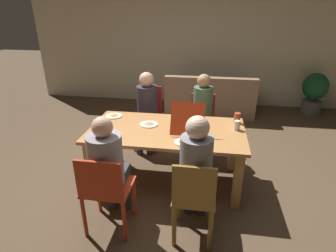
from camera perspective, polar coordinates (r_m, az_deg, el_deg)
ground_plane at (r=3.71m, az=-0.24°, el=-11.00°), size 20.00×20.00×0.00m
back_wall at (r=6.36m, az=4.52°, el=16.69°), size 7.14×0.12×2.68m
dining_table at (r=3.40m, az=-0.25°, el=-2.41°), size 1.88×0.99×0.73m
chair_0 at (r=2.63m, az=5.35°, el=-14.72°), size 0.40×0.42×0.90m
person_0 at (r=2.60m, az=5.77°, el=-8.40°), size 0.29×0.50×1.27m
chair_1 at (r=4.28m, az=7.04°, el=1.39°), size 0.39×0.43×0.87m
person_1 at (r=4.06m, az=7.10°, el=3.32°), size 0.28×0.51×1.22m
chair_2 at (r=4.40m, az=-3.94°, el=2.67°), size 0.40×0.46×0.95m
person_2 at (r=4.20m, az=-4.45°, el=4.31°), size 0.31×0.47×1.21m
chair_3 at (r=2.76m, az=-12.85°, el=-12.57°), size 0.45×0.42×0.88m
person_3 at (r=2.75m, az=-12.23°, el=-7.43°), size 0.33×0.49×1.22m
pizza_box_0 at (r=3.41m, az=4.35°, el=0.66°), size 0.39×0.57×0.37m
plate_0 at (r=3.48m, az=-3.97°, el=0.41°), size 0.23×0.23×0.03m
plate_1 at (r=3.03m, az=3.24°, el=-3.27°), size 0.20×0.20×0.03m
plate_2 at (r=3.80m, az=-11.10°, el=2.10°), size 0.22×0.22×0.03m
drinking_glass_0 at (r=3.61m, az=14.06°, el=1.63°), size 0.08×0.08×0.13m
drinking_glass_1 at (r=3.41m, az=14.02°, el=0.15°), size 0.07×0.07×0.12m
couch at (r=5.93m, az=8.55°, el=5.55°), size 1.80×0.90×0.83m
potted_plant at (r=6.48m, az=27.94°, el=6.32°), size 0.50×0.50×0.85m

